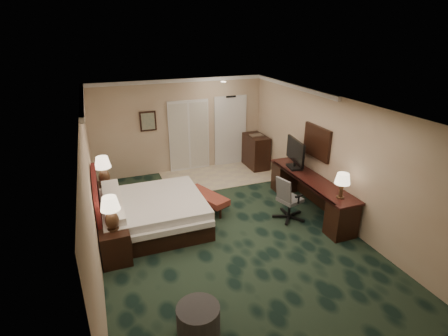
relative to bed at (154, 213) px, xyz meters
name	(u,v)px	position (x,y,z in m)	size (l,w,h in m)	color
floor	(227,234)	(1.35, -0.81, -0.33)	(5.00, 7.50, 0.00)	black
ceiling	(227,106)	(1.35, -0.81, 2.37)	(5.00, 7.50, 0.00)	white
wall_back	(180,126)	(1.35, 2.94, 1.02)	(5.00, 0.00, 2.70)	beige
wall_front	(360,311)	(1.35, -4.56, 1.02)	(5.00, 0.00, 2.70)	beige
wall_left	(91,195)	(-1.15, -0.81, 1.02)	(0.00, 7.50, 2.70)	beige
wall_right	(334,159)	(3.85, -0.81, 1.02)	(0.00, 7.50, 2.70)	beige
crown_molding	(227,109)	(1.35, -0.81, 2.32)	(5.00, 7.50, 0.10)	silver
tile_patch	(220,176)	(2.25, 2.09, -0.33)	(3.20, 1.70, 0.01)	beige
headboard	(98,203)	(-1.09, 0.19, 0.37)	(0.12, 2.00, 1.40)	#522118
entry_door	(230,131)	(2.90, 2.91, 0.72)	(1.02, 0.06, 2.18)	silver
closet_doors	(189,136)	(1.60, 2.90, 0.72)	(1.20, 0.06, 2.10)	#B8B8B8
wall_art	(148,121)	(0.45, 2.90, 1.27)	(0.45, 0.06, 0.55)	slate
wall_mirror	(317,142)	(3.81, -0.21, 1.22)	(0.05, 0.95, 0.75)	white
bed	(154,213)	(0.00, 0.00, 0.00)	(2.09, 1.94, 0.66)	silver
nightstand_near	(116,245)	(-0.87, -0.91, -0.01)	(0.52, 0.59, 0.65)	black
nightstand_far	(107,196)	(-0.89, 1.27, -0.03)	(0.48, 0.55, 0.60)	black
lamp_near	(111,213)	(-0.86, -0.88, 0.64)	(0.35, 0.35, 0.65)	black
lamp_far	(104,171)	(-0.88, 1.28, 0.61)	(0.37, 0.37, 0.70)	black
bed_bench	(206,202)	(1.29, 0.35, -0.13)	(0.42, 1.21, 0.41)	maroon
ottoman	(198,320)	(0.07, -3.02, -0.11)	(0.62, 0.62, 0.44)	#2F2F32
desk	(310,194)	(3.53, -0.53, 0.07)	(0.61, 2.81, 0.81)	black
tv	(295,154)	(3.49, 0.16, 0.84)	(0.08, 0.93, 0.72)	black
desk_lamp	(342,186)	(3.52, -1.56, 0.75)	(0.31, 0.31, 0.54)	black
desk_chair	(290,198)	(2.90, -0.69, 0.18)	(0.60, 0.56, 1.03)	#555558
minibar	(256,151)	(3.54, 2.39, 0.17)	(0.53, 0.95, 1.00)	black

